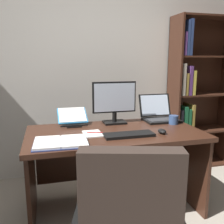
{
  "coord_description": "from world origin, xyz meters",
  "views": [
    {
      "loc": [
        -0.61,
        -1.15,
        1.37
      ],
      "look_at": [
        -0.07,
        0.87,
        0.94
      ],
      "focal_mm": 40.09,
      "sensor_mm": 36.0,
      "label": 1
    }
  ],
  "objects_px": {
    "desk": "(112,150)",
    "coffee_mug": "(173,120)",
    "laptop": "(159,115)",
    "reading_stand_with_book": "(73,117)",
    "monitor": "(114,103)",
    "keyboard": "(129,135)",
    "notepad": "(93,134)",
    "bookshelf": "(194,96)",
    "open_binder": "(61,142)",
    "computer_mouse": "(162,131)",
    "pen": "(95,133)"
  },
  "relations": [
    {
      "from": "monitor",
      "to": "notepad",
      "type": "height_order",
      "value": "monitor"
    },
    {
      "from": "bookshelf",
      "to": "open_binder",
      "type": "relative_size",
      "value": 4.52
    },
    {
      "from": "bookshelf",
      "to": "monitor",
      "type": "bearing_deg",
      "value": -159.36
    },
    {
      "from": "bookshelf",
      "to": "open_binder",
      "type": "height_order",
      "value": "bookshelf"
    },
    {
      "from": "laptop",
      "to": "reading_stand_with_book",
      "type": "xyz_separation_m",
      "value": [
        -0.9,
        0.06,
        0.02
      ]
    },
    {
      "from": "monitor",
      "to": "reading_stand_with_book",
      "type": "relative_size",
      "value": 1.52
    },
    {
      "from": "coffee_mug",
      "to": "bookshelf",
      "type": "bearing_deg",
      "value": 45.0
    },
    {
      "from": "keyboard",
      "to": "notepad",
      "type": "xyz_separation_m",
      "value": [
        -0.28,
        0.13,
        -0.01
      ]
    },
    {
      "from": "bookshelf",
      "to": "coffee_mug",
      "type": "height_order",
      "value": "bookshelf"
    },
    {
      "from": "monitor",
      "to": "keyboard",
      "type": "height_order",
      "value": "monitor"
    },
    {
      "from": "computer_mouse",
      "to": "desk",
      "type": "bearing_deg",
      "value": 145.61
    },
    {
      "from": "reading_stand_with_book",
      "to": "coffee_mug",
      "type": "xyz_separation_m",
      "value": [
        0.97,
        -0.25,
        -0.03
      ]
    },
    {
      "from": "bookshelf",
      "to": "monitor",
      "type": "relative_size",
      "value": 4.32
    },
    {
      "from": "laptop",
      "to": "computer_mouse",
      "type": "height_order",
      "value": "laptop"
    },
    {
      "from": "desk",
      "to": "notepad",
      "type": "height_order",
      "value": "notepad"
    },
    {
      "from": "laptop",
      "to": "open_binder",
      "type": "distance_m",
      "value": 1.18
    },
    {
      "from": "bookshelf",
      "to": "notepad",
      "type": "bearing_deg",
      "value": -152.16
    },
    {
      "from": "monitor",
      "to": "open_binder",
      "type": "distance_m",
      "value": 0.78
    },
    {
      "from": "bookshelf",
      "to": "keyboard",
      "type": "distance_m",
      "value": 1.5
    },
    {
      "from": "keyboard",
      "to": "pen",
      "type": "height_order",
      "value": "keyboard"
    },
    {
      "from": "coffee_mug",
      "to": "computer_mouse",
      "type": "bearing_deg",
      "value": -133.06
    },
    {
      "from": "coffee_mug",
      "to": "keyboard",
      "type": "bearing_deg",
      "value": -153.74
    },
    {
      "from": "computer_mouse",
      "to": "pen",
      "type": "xyz_separation_m",
      "value": [
        -0.56,
        0.13,
        -0.01
      ]
    },
    {
      "from": "desk",
      "to": "monitor",
      "type": "relative_size",
      "value": 3.49
    },
    {
      "from": "reading_stand_with_book",
      "to": "pen",
      "type": "bearing_deg",
      "value": -69.8
    },
    {
      "from": "computer_mouse",
      "to": "open_binder",
      "type": "height_order",
      "value": "computer_mouse"
    },
    {
      "from": "reading_stand_with_book",
      "to": "coffee_mug",
      "type": "height_order",
      "value": "reading_stand_with_book"
    },
    {
      "from": "monitor",
      "to": "coffee_mug",
      "type": "bearing_deg",
      "value": -18.37
    },
    {
      "from": "notepad",
      "to": "coffee_mug",
      "type": "relative_size",
      "value": 2.28
    },
    {
      "from": "notepad",
      "to": "desk",
      "type": "bearing_deg",
      "value": 31.18
    },
    {
      "from": "laptop",
      "to": "keyboard",
      "type": "relative_size",
      "value": 0.84
    },
    {
      "from": "laptop",
      "to": "notepad",
      "type": "height_order",
      "value": "laptop"
    },
    {
      "from": "computer_mouse",
      "to": "coffee_mug",
      "type": "height_order",
      "value": "coffee_mug"
    },
    {
      "from": "notepad",
      "to": "reading_stand_with_book",
      "type": "bearing_deg",
      "value": 107.63
    },
    {
      "from": "computer_mouse",
      "to": "open_binder",
      "type": "distance_m",
      "value": 0.86
    },
    {
      "from": "desk",
      "to": "coffee_mug",
      "type": "bearing_deg",
      "value": 1.68
    },
    {
      "from": "pen",
      "to": "laptop",
      "type": "bearing_deg",
      "value": 24.3
    },
    {
      "from": "pen",
      "to": "monitor",
      "type": "bearing_deg",
      "value": 51.43
    },
    {
      "from": "computer_mouse",
      "to": "notepad",
      "type": "bearing_deg",
      "value": 167.41
    },
    {
      "from": "desk",
      "to": "bookshelf",
      "type": "distance_m",
      "value": 1.47
    },
    {
      "from": "monitor",
      "to": "computer_mouse",
      "type": "bearing_deg",
      "value": -56.86
    },
    {
      "from": "coffee_mug",
      "to": "monitor",
      "type": "bearing_deg",
      "value": 161.63
    },
    {
      "from": "bookshelf",
      "to": "coffee_mug",
      "type": "bearing_deg",
      "value": -135.0
    },
    {
      "from": "desk",
      "to": "computer_mouse",
      "type": "bearing_deg",
      "value": -34.39
    },
    {
      "from": "keyboard",
      "to": "pen",
      "type": "distance_m",
      "value": 0.29
    },
    {
      "from": "open_binder",
      "to": "notepad",
      "type": "relative_size",
      "value": 2.01
    },
    {
      "from": "pen",
      "to": "notepad",
      "type": "bearing_deg",
      "value": 180.0
    },
    {
      "from": "pen",
      "to": "reading_stand_with_book",
      "type": "bearing_deg",
      "value": 110.2
    },
    {
      "from": "desk",
      "to": "pen",
      "type": "bearing_deg",
      "value": -146.2
    },
    {
      "from": "keyboard",
      "to": "reading_stand_with_book",
      "type": "bearing_deg",
      "value": 127.73
    }
  ]
}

